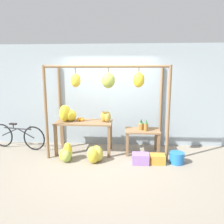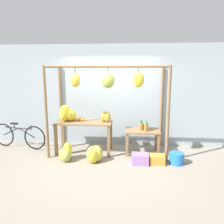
# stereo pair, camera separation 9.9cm
# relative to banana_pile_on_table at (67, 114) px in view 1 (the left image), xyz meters

# --- Properties ---
(ground_plane) EXTENTS (20.00, 20.00, 0.00)m
(ground_plane) POSITION_rel_banana_pile_on_table_xyz_m (1.03, -0.65, -1.00)
(ground_plane) COLOR gray
(shop_wall_back) EXTENTS (8.00, 0.08, 2.80)m
(shop_wall_back) POSITION_rel_banana_pile_on_table_xyz_m (1.03, 0.74, 0.40)
(shop_wall_back) COLOR #99A8B2
(shop_wall_back) RESTS_ON ground_plane
(stall_awning) EXTENTS (2.89, 1.26, 2.20)m
(stall_awning) POSITION_rel_banana_pile_on_table_xyz_m (1.08, -0.24, 0.60)
(stall_awning) COLOR brown
(stall_awning) RESTS_ON ground_plane
(display_table_main) EXTENTS (1.41, 0.69, 0.82)m
(display_table_main) POSITION_rel_banana_pile_on_table_xyz_m (0.43, 0.00, -0.32)
(display_table_main) COLOR brown
(display_table_main) RESTS_ON ground_plane
(display_table_side) EXTENTS (0.87, 0.58, 0.61)m
(display_table_side) POSITION_rel_banana_pile_on_table_xyz_m (1.91, 0.05, -0.52)
(display_table_side) COLOR brown
(display_table_side) RESTS_ON ground_plane
(banana_pile_on_table) EXTENTS (0.50, 0.43, 0.42)m
(banana_pile_on_table) POSITION_rel_banana_pile_on_table_xyz_m (0.00, 0.00, 0.00)
(banana_pile_on_table) COLOR yellow
(banana_pile_on_table) RESTS_ON display_table_main
(orange_pile) EXTENTS (0.19, 0.14, 0.10)m
(orange_pile) POSITION_rel_banana_pile_on_table_xyz_m (0.34, 0.03, -0.14)
(orange_pile) COLOR orange
(orange_pile) RESTS_ON display_table_main
(pineapple_cluster) EXTENTS (0.24, 0.22, 0.30)m
(pineapple_cluster) POSITION_rel_banana_pile_on_table_xyz_m (1.92, 0.02, -0.27)
(pineapple_cluster) COLOR olive
(pineapple_cluster) RESTS_ON display_table_side
(banana_pile_ground_left) EXTENTS (0.34, 0.48, 0.43)m
(banana_pile_ground_left) POSITION_rel_banana_pile_on_table_xyz_m (0.11, -0.57, -0.83)
(banana_pile_ground_left) COLOR yellow
(banana_pile_ground_left) RESTS_ON ground_plane
(banana_pile_ground_right) EXTENTS (0.48, 0.50, 0.38)m
(banana_pile_ground_right) POSITION_rel_banana_pile_on_table_xyz_m (0.79, -0.58, -0.82)
(banana_pile_ground_right) COLOR gold
(banana_pile_ground_right) RESTS_ON ground_plane
(fruit_crate_white) EXTENTS (0.38, 0.29, 0.23)m
(fruit_crate_white) POSITION_rel_banana_pile_on_table_xyz_m (1.83, -0.63, -0.89)
(fruit_crate_white) COLOR #9970B7
(fruit_crate_white) RESTS_ON ground_plane
(blue_bucket) EXTENTS (0.33, 0.33, 0.26)m
(blue_bucket) POSITION_rel_banana_pile_on_table_xyz_m (2.66, -0.56, -0.87)
(blue_bucket) COLOR blue
(blue_bucket) RESTS_ON ground_plane
(parked_bicycle) EXTENTS (1.62, 0.37, 0.69)m
(parked_bicycle) POSITION_rel_banana_pile_on_table_xyz_m (-1.43, 0.18, -0.66)
(parked_bicycle) COLOR black
(parked_bicycle) RESTS_ON ground_plane
(papaya_pile) EXTENTS (0.31, 0.24, 0.28)m
(papaya_pile) POSITION_rel_banana_pile_on_table_xyz_m (0.97, -0.03, -0.05)
(papaya_pile) COLOR gold
(papaya_pile) RESTS_ON display_table_main
(fruit_crate_purple) EXTENTS (0.34, 0.26, 0.21)m
(fruit_crate_purple) POSITION_rel_banana_pile_on_table_xyz_m (2.21, -0.60, -0.90)
(fruit_crate_purple) COLOR orange
(fruit_crate_purple) RESTS_ON ground_plane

